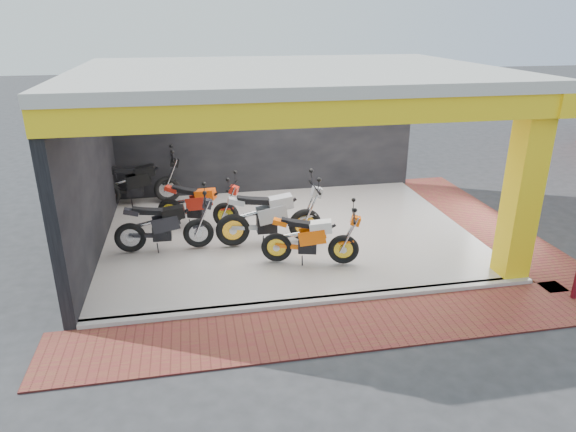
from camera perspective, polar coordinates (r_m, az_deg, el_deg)
name	(u,v)px	position (r m, az deg, el deg)	size (l,w,h in m)	color
ground	(308,276)	(9.90, 2.24, -6.71)	(80.00, 80.00, 0.00)	#2D2D30
showroom_floor	(288,234)	(11.64, 0.03, -1.96)	(8.00, 6.00, 0.10)	beige
showroom_ceiling	(288,72)	(10.75, 0.03, 15.70)	(8.40, 6.40, 0.20)	beige
back_wall	(267,131)	(14.06, -2.40, 9.36)	(8.20, 0.20, 3.50)	black
left_wall	(88,171)	(11.09, -21.33, 4.68)	(0.20, 6.20, 3.50)	black
corner_column	(523,190)	(10.10, 24.66, 2.64)	(0.50, 0.50, 3.50)	yellow
header_beam_front	(326,112)	(7.89, 4.25, 11.43)	(8.40, 0.30, 0.40)	yellow
header_beam_right	(468,83)	(12.19, 19.40, 13.79)	(0.30, 6.40, 0.40)	yellow
floor_kerb	(321,301)	(9.01, 3.72, -9.40)	(8.00, 0.20, 0.10)	beige
paver_front	(333,328)	(8.39, 5.07, -12.26)	(9.00, 1.40, 0.03)	maroon
paver_right	(481,220)	(13.36, 20.68, -0.44)	(1.40, 7.00, 0.03)	maroon
moto_hero	(344,235)	(9.92, 6.24, -2.17)	(2.02, 0.75, 1.23)	#FC610A
moto_row_a	(305,209)	(10.87, 1.93, 0.73)	(2.39, 0.88, 1.46)	#9EA1A5
moto_row_b	(198,219)	(10.72, -10.02, -0.37)	(2.12, 0.79, 1.30)	black
moto_row_c	(225,203)	(11.63, -6.97, 1.45)	(2.07, 0.77, 1.26)	red
moto_row_d	(166,177)	(13.58, -13.37, 4.26)	(2.31, 0.86, 1.41)	black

